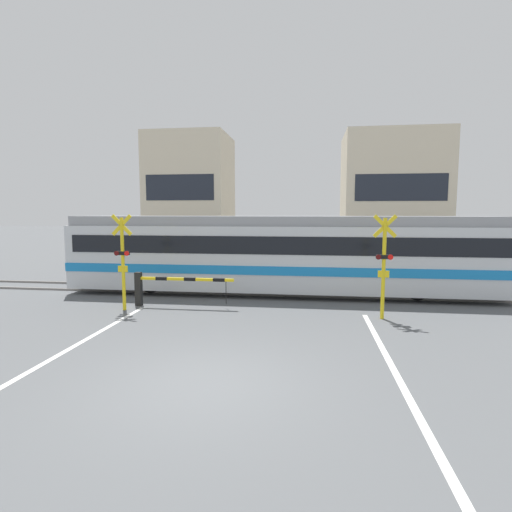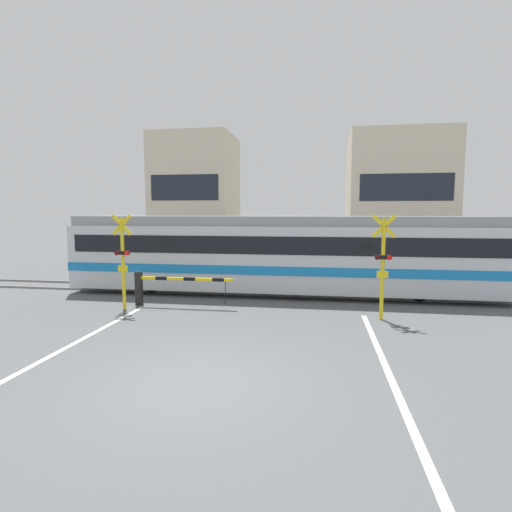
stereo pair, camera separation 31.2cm
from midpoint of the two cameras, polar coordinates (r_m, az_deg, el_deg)
The scene contains 13 objects.
ground_plane at distance 7.69m, azimuth -8.68°, elevation -17.77°, with size 160.00×160.00×0.00m, color #56595B.
rail_track_near at distance 15.09m, azimuth -0.17°, elevation -5.56°, with size 50.00×0.10×0.08m.
rail_track_far at distance 16.49m, azimuth 0.51°, elevation -4.55°, with size 50.00×0.10×0.08m.
road_stripe_left at distance 9.85m, azimuth -28.22°, elevation -12.97°, with size 0.14×9.51×0.01m.
road_stripe_right at distance 8.25m, azimuth 18.64°, elevation -16.28°, with size 0.14×9.51×0.01m.
commuter_train at distance 15.48m, azimuth 2.83°, elevation 0.58°, with size 16.13×2.95×2.99m.
crossing_barrier_near at distance 13.73m, azimuth -14.05°, elevation -3.97°, with size 3.36×0.20×1.13m.
crossing_barrier_far at distance 18.61m, azimuth 10.73°, elevation -1.26°, with size 3.36×0.20×1.13m.
crossing_signal_left at distance 13.41m, azimuth -19.13°, elevation -0.24°, with size 0.68×0.15×3.07m.
crossing_signal_right at distance 12.14m, azimuth 17.10°, elevation -0.82°, with size 0.68×0.15×3.07m.
pedestrian at distance 22.44m, azimuth 6.10°, elevation 0.72°, with size 0.38×0.22×1.71m.
building_left_of_street at distance 30.74m, azimuth -9.56°, elevation 8.52°, with size 5.74×5.30×8.82m.
building_right_of_street at distance 29.89m, azimuth 18.60°, elevation 8.14°, with size 6.82×5.30×8.60m.
Camera 1 is at (1.87, -6.76, 3.11)m, focal length 28.00 mm.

